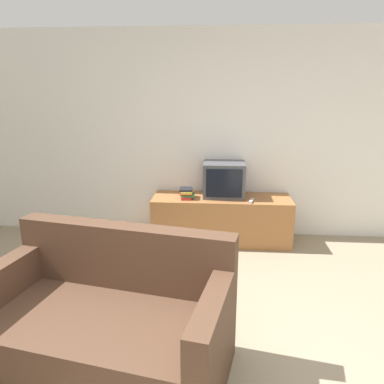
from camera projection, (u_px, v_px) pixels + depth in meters
name	position (u px, v px, depth m)	size (l,w,h in m)	color
wall_back	(209.00, 136.00, 4.77)	(9.00, 0.06, 2.60)	white
tv_stand	(221.00, 219.00, 4.72)	(1.71, 0.54, 0.58)	#9E6638
television	(224.00, 179.00, 4.65)	(0.51, 0.41, 0.42)	#4C4C51
couch	(107.00, 329.00, 2.53)	(1.77, 1.19, 0.95)	#4C3323
book_stack	(187.00, 193.00, 4.59)	(0.18, 0.23, 0.12)	#B72D28
remote_on_stand	(251.00, 201.00, 4.46)	(0.08, 0.17, 0.02)	#B7B7B7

